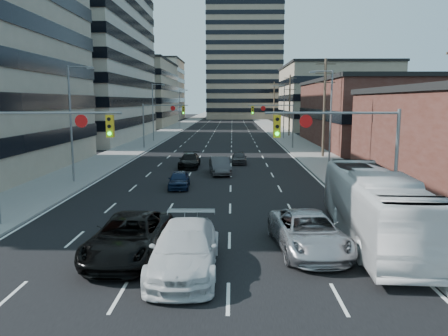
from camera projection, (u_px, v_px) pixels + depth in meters
name	position (u px, v px, depth m)	size (l,w,h in m)	color
ground	(173.00, 298.00, 14.25)	(400.00, 400.00, 0.00)	black
road_surface	(227.00, 120.00, 142.71)	(18.00, 300.00, 0.02)	black
sidewalk_left	(191.00, 120.00, 142.92)	(5.00, 300.00, 0.15)	slate
sidewalk_right	(262.00, 120.00, 142.48)	(5.00, 300.00, 0.15)	slate
office_left_mid	(57.00, 54.00, 71.92)	(26.00, 34.00, 28.00)	#ADA089
office_left_far	(132.00, 94.00, 112.30)	(20.00, 30.00, 16.00)	gray
storefront_right_mid	(386.00, 114.00, 62.52)	(20.00, 30.00, 9.00)	#472119
office_right_far	(333.00, 98.00, 99.67)	(22.00, 28.00, 14.00)	gray
apartment_tower	(244.00, 38.00, 157.94)	(26.00, 26.00, 58.00)	gray
bg_block_left	(146.00, 90.00, 151.60)	(24.00, 24.00, 20.00)	#ADA089
bg_block_right	(325.00, 102.00, 141.19)	(22.00, 22.00, 12.00)	gray
signal_near_left	(44.00, 143.00, 21.64)	(6.59, 0.33, 6.00)	slate
signal_near_right	(345.00, 143.00, 21.35)	(6.59, 0.33, 6.00)	slate
signal_far_left	(161.00, 117.00, 58.21)	(6.09, 0.33, 6.00)	slate
signal_far_right	(276.00, 117.00, 57.91)	(6.09, 0.33, 6.00)	slate
utility_pole_block	(324.00, 106.00, 48.72)	(2.20, 0.28, 11.00)	#4C3D2D
utility_pole_midblock	(290.00, 104.00, 78.36)	(2.20, 0.28, 11.00)	#4C3D2D
utility_pole_distant	(274.00, 103.00, 108.00)	(2.20, 0.28, 11.00)	#4C3D2D
streetlight_left_near	(73.00, 118.00, 33.44)	(2.03, 0.22, 9.00)	slate
streetlight_left_mid	(154.00, 109.00, 68.03)	(2.03, 0.22, 9.00)	slate
streetlight_left_far	(180.00, 107.00, 102.61)	(2.03, 0.22, 9.00)	slate
streetlight_right_near	(329.00, 116.00, 37.99)	(2.03, 0.22, 9.00)	slate
streetlight_right_far	(283.00, 109.00, 72.58)	(2.03, 0.22, 9.00)	slate
black_pickup	(129.00, 237.00, 17.90)	(2.83, 6.15, 1.71)	black
white_van	(185.00, 249.00, 16.38)	(2.46, 6.05, 1.76)	silver
silver_suv	(309.00, 232.00, 18.65)	(2.71, 5.88, 1.63)	#A9A8AD
transit_bus	(374.00, 207.00, 19.85)	(2.71, 11.60, 3.23)	silver
sedan_blue	(179.00, 180.00, 32.15)	(1.50, 3.73, 1.27)	#0C1933
sedan_grey_center	(220.00, 166.00, 38.25)	(1.58, 4.53, 1.49)	#353537
sedan_black_far	(190.00, 161.00, 42.06)	(1.90, 4.68, 1.36)	black
sedan_grey_right	(239.00, 158.00, 44.62)	(1.47, 3.66, 1.25)	#302F32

